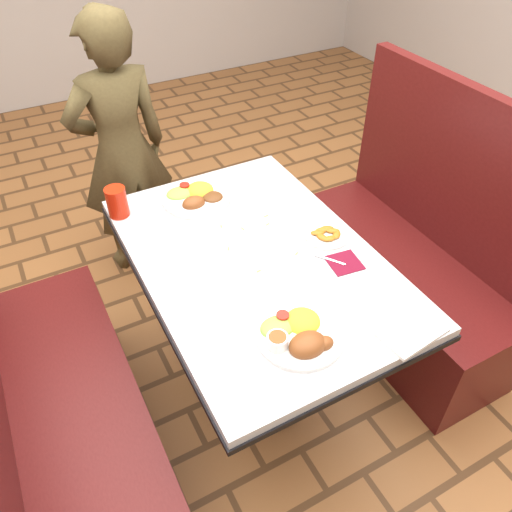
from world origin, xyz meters
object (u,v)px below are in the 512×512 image
object	(u,v)px
far_dinner_plate	(196,194)
dining_table	(256,275)
red_tumbler	(117,202)
booth_bench_left	(60,413)
diner_person	(122,152)
near_dinner_plate	(300,331)
plantain_plate	(327,235)
booth_bench_right	(405,271)

from	to	relation	value
far_dinner_plate	dining_table	bearing A→B (deg)	-83.53
far_dinner_plate	red_tumbler	distance (m)	0.32
booth_bench_left	diner_person	distance (m)	1.29
dining_table	booth_bench_left	world-z (taller)	booth_bench_left
dining_table	diner_person	distance (m)	1.10
booth_bench_left	diner_person	xyz separation A→B (m)	(0.62, 1.08, 0.36)
red_tumbler	near_dinner_plate	bearing A→B (deg)	-71.18
near_dinner_plate	red_tumbler	size ratio (longest dim) A/B	2.25
red_tumbler	diner_person	bearing A→B (deg)	73.59
booth_bench_left	plantain_plate	bearing A→B (deg)	-1.49
dining_table	booth_bench_left	distance (m)	0.86
booth_bench_right	diner_person	world-z (taller)	diner_person
diner_person	near_dinner_plate	xyz separation A→B (m)	(0.12, -1.47, 0.09)
near_dinner_plate	diner_person	bearing A→B (deg)	94.64
dining_table	diner_person	size ratio (longest dim) A/B	0.88
booth_bench_right	red_tumbler	size ratio (longest dim) A/B	9.86
far_dinner_plate	red_tumbler	world-z (taller)	red_tumbler
diner_person	plantain_plate	xyz separation A→B (m)	(0.47, -1.11, 0.07)
booth_bench_left	booth_bench_right	size ratio (longest dim) A/B	1.00
booth_bench_right	far_dinner_plate	bearing A→B (deg)	152.83
booth_bench_left	red_tumbler	bearing A→B (deg)	47.47
dining_table	booth_bench_right	bearing A→B (deg)	0.00
booth_bench_left	booth_bench_right	world-z (taller)	same
booth_bench_left	near_dinner_plate	world-z (taller)	booth_bench_left
dining_table	far_dinner_plate	world-z (taller)	far_dinner_plate
booth_bench_right	diner_person	distance (m)	1.50
booth_bench_right	dining_table	bearing A→B (deg)	180.00
booth_bench_left	plantain_plate	world-z (taller)	booth_bench_left
far_dinner_plate	plantain_plate	world-z (taller)	far_dinner_plate
dining_table	red_tumbler	size ratio (longest dim) A/B	9.96
dining_table	booth_bench_right	size ratio (longest dim) A/B	1.01
diner_person	booth_bench_right	bearing A→B (deg)	126.36
near_dinner_plate	booth_bench_left	bearing A→B (deg)	151.83
booth_bench_right	diner_person	xyz separation A→B (m)	(-0.98, 1.08, 0.36)
diner_person	near_dinner_plate	distance (m)	1.48
plantain_plate	near_dinner_plate	bearing A→B (deg)	-133.67
near_dinner_plate	plantain_plate	xyz separation A→B (m)	(0.35, 0.37, -0.02)
booth_bench_right	plantain_plate	xyz separation A→B (m)	(-0.51, -0.03, 0.43)
diner_person	dining_table	bearing A→B (deg)	93.71
booth_bench_left	near_dinner_plate	bearing A→B (deg)	-28.17
dining_table	booth_bench_left	bearing A→B (deg)	180.00
diner_person	near_dinner_plate	bearing A→B (deg)	88.76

